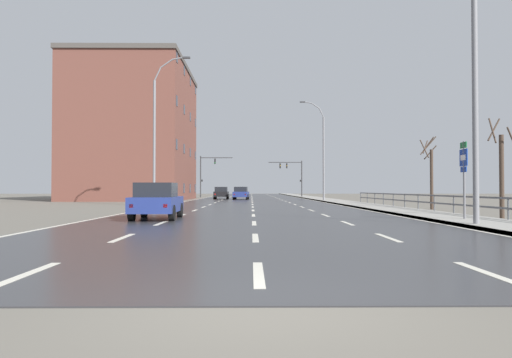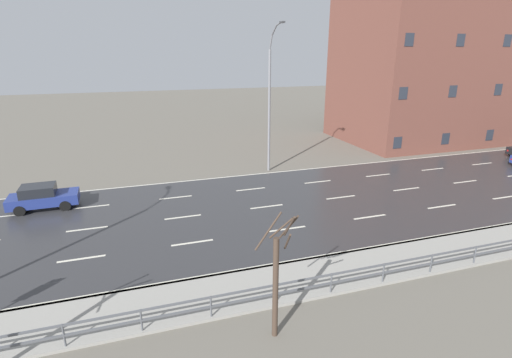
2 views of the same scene
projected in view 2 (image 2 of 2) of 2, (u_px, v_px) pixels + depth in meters
ground_plane at (493, 179)px, 31.05m from camera, size 160.00×160.00×0.12m
guardrail at (141, 317)px, 13.89m from camera, size 0.07×35.25×1.00m
street_lamp_left_bank at (270, 103)px, 31.20m from camera, size 2.85×0.24×11.60m
car_mid_centre at (42, 197)px, 24.90m from camera, size 1.91×4.14×1.57m
brick_building at (433, 65)px, 42.75m from camera, size 12.70×19.49×16.15m
bare_tree_mid at (277, 279)px, 13.36m from camera, size 1.10×1.24×4.73m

